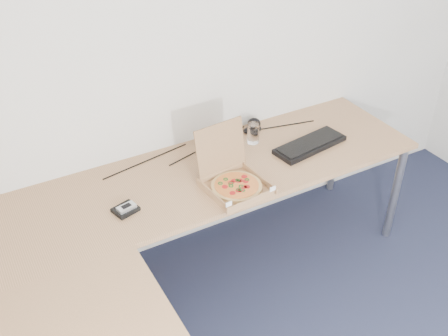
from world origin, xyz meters
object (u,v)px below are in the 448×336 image
pizza_box (235,182)px  drinking_glass (253,133)px  wallet (125,210)px  desk (186,243)px  keyboard (310,145)px

pizza_box → drinking_glass: 0.47m
wallet → desk: bearing=-77.9°
desk → drinking_glass: drinking_glass is taller
desk → pizza_box: pizza_box is taller
desk → wallet: 0.37m
desk → keyboard: size_ratio=5.49×
desk → pizza_box: size_ratio=7.22×
desk → drinking_glass: bearing=38.5°
desk → wallet: bearing=117.8°
desk → keyboard: 1.05m
drinking_glass → pizza_box: bearing=-133.4°
pizza_box → keyboard: 0.61m
desk → pizza_box: bearing=30.2°
desk → wallet: size_ratio=21.68×
drinking_glass → wallet: drinking_glass is taller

